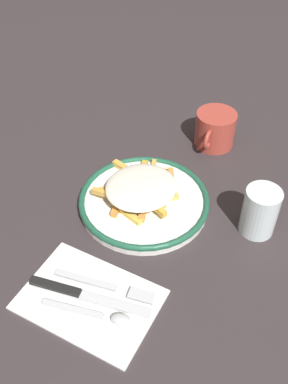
# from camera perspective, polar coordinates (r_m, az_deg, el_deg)

# --- Properties ---
(ground_plane) EXTENTS (2.60, 2.60, 0.00)m
(ground_plane) POSITION_cam_1_polar(r_m,az_deg,el_deg) (0.88, -0.00, -1.78)
(ground_plane) COLOR #312A2C
(plate) EXTENTS (0.26, 0.26, 0.02)m
(plate) POSITION_cam_1_polar(r_m,az_deg,el_deg) (0.87, -0.00, -1.20)
(plate) COLOR white
(plate) RESTS_ON ground_plane
(fries_heap) EXTENTS (0.20, 0.19, 0.04)m
(fries_heap) POSITION_cam_1_polar(r_m,az_deg,el_deg) (0.85, -0.30, 0.49)
(fries_heap) COLOR #D2843B
(fries_heap) RESTS_ON plate
(napkin) EXTENTS (0.16, 0.23, 0.01)m
(napkin) POSITION_cam_1_polar(r_m,az_deg,el_deg) (0.74, -7.14, -13.66)
(napkin) COLOR white
(napkin) RESTS_ON ground_plane
(fork) EXTENTS (0.04, 0.18, 0.01)m
(fork) POSITION_cam_1_polar(r_m,az_deg,el_deg) (0.74, -5.19, -12.02)
(fork) COLOR silver
(fork) RESTS_ON napkin
(knife) EXTENTS (0.05, 0.21, 0.01)m
(knife) POSITION_cam_1_polar(r_m,az_deg,el_deg) (0.74, -8.57, -12.93)
(knife) COLOR black
(knife) RESTS_ON napkin
(spoon) EXTENTS (0.04, 0.15, 0.01)m
(spoon) POSITION_cam_1_polar(r_m,az_deg,el_deg) (0.71, -5.66, -15.67)
(spoon) COLOR silver
(spoon) RESTS_ON napkin
(water_glass) EXTENTS (0.07, 0.07, 0.10)m
(water_glass) POSITION_cam_1_polar(r_m,az_deg,el_deg) (0.83, 14.89, -2.46)
(water_glass) COLOR silver
(water_glass) RESTS_ON ground_plane
(coffee_mug) EXTENTS (0.12, 0.09, 0.08)m
(coffee_mug) POSITION_cam_1_polar(r_m,az_deg,el_deg) (1.02, 9.23, 8.09)
(coffee_mug) COLOR #AA3E33
(coffee_mug) RESTS_ON ground_plane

